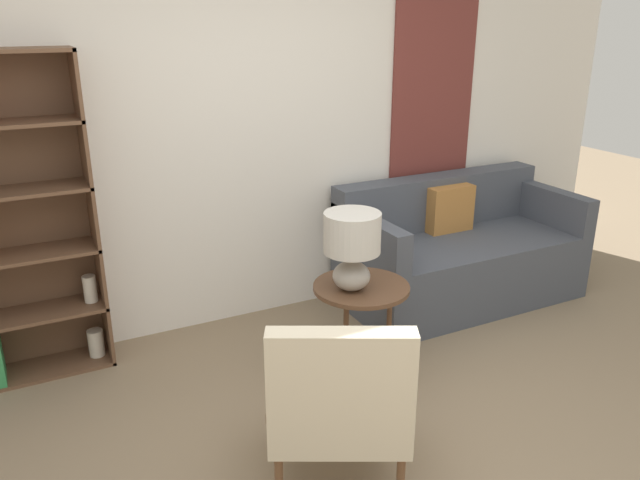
# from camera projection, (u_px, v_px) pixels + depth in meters

# --- Properties ---
(wall_back) EXTENTS (6.40, 0.08, 2.70)m
(wall_back) POSITION_uv_depth(u_px,v_px,m) (233.00, 122.00, 3.97)
(wall_back) COLOR white
(wall_back) RESTS_ON ground_plane
(armchair) EXTENTS (0.78, 0.78, 0.86)m
(armchair) POSITION_uv_depth(u_px,v_px,m) (340.00, 400.00, 2.60)
(armchair) COLOR brown
(armchair) RESTS_ON ground_plane
(couch) EXTENTS (1.72, 0.84, 0.87)m
(couch) POSITION_uv_depth(u_px,v_px,m) (457.00, 254.00, 4.59)
(couch) COLOR #474C56
(couch) RESTS_ON ground_plane
(side_table) EXTENTS (0.54, 0.54, 0.57)m
(side_table) POSITION_uv_depth(u_px,v_px,m) (361.00, 295.00, 3.49)
(side_table) COLOR brown
(side_table) RESTS_ON ground_plane
(table_lamp) EXTENTS (0.31, 0.31, 0.44)m
(table_lamp) POSITION_uv_depth(u_px,v_px,m) (352.00, 243.00, 3.33)
(table_lamp) COLOR #A59E93
(table_lamp) RESTS_ON side_table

